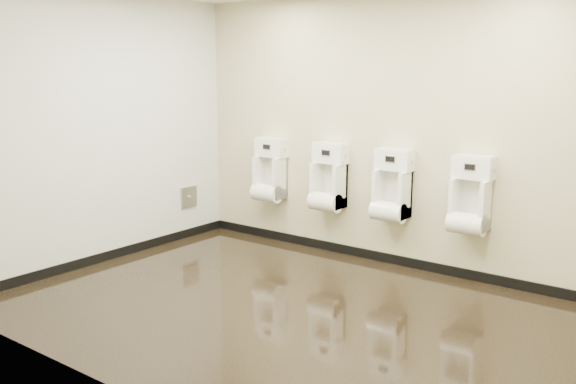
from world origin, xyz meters
name	(u,v)px	position (x,y,z in m)	size (l,w,h in m)	color
ground	(293,312)	(0.00, 0.00, 0.00)	(5.00, 3.50, 0.00)	black
back_wall	(395,132)	(0.00, 1.75, 1.40)	(5.00, 0.02, 2.80)	#C4BD92
front_wall	(118,180)	(0.00, -1.75, 1.40)	(5.00, 0.02, 2.80)	#C4BD92
left_wall	(101,131)	(-2.50, 0.00, 1.40)	(0.02, 3.50, 2.80)	#C4BD92
tile_overlay_left	(102,131)	(-2.50, 0.00, 1.40)	(0.01, 3.50, 2.80)	silver
skirting_back	(390,259)	(0.00, 1.74, 0.05)	(5.00, 0.02, 0.10)	black
skirting_left	(109,255)	(-2.49, 0.00, 0.05)	(0.02, 3.50, 0.10)	black
access_panel	(189,197)	(-2.48, 1.20, 0.50)	(0.04, 0.25, 0.25)	#9E9EA3
urinal_0	(270,175)	(-1.55, 1.62, 0.81)	(0.39, 0.29, 0.73)	white
urinal_1	(328,182)	(-0.73, 1.62, 0.81)	(0.39, 0.29, 0.73)	white
urinal_2	(392,191)	(0.05, 1.62, 0.81)	(0.39, 0.29, 0.73)	white
urinal_3	(470,201)	(0.88, 1.62, 0.81)	(0.39, 0.29, 0.73)	white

